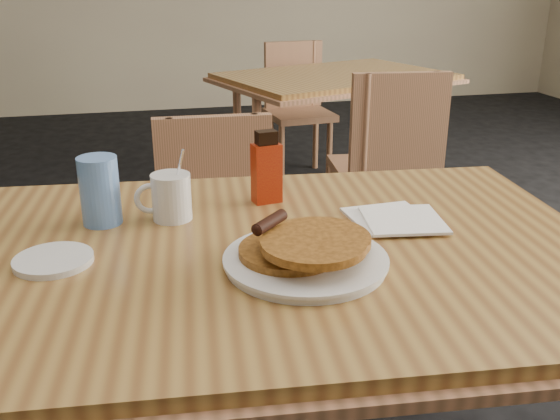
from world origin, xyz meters
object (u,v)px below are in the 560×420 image
at_px(neighbor_table, 335,82).
at_px(syrup_bottle, 267,169).
at_px(chair_main_far, 220,226).
at_px(main_table, 268,264).
at_px(chair_neighbor_near, 388,154).
at_px(pancake_plate, 306,253).
at_px(coffee_mug, 170,196).
at_px(chair_neighbor_far, 296,98).
at_px(blue_tumbler, 100,191).

bearing_deg(neighbor_table, syrup_bottle, -112.57).
bearing_deg(neighbor_table, chair_main_far, -121.66).
xyz_separation_m(main_table, chair_neighbor_near, (0.80, 1.30, -0.19)).
bearing_deg(pancake_plate, syrup_bottle, 89.84).
height_order(chair_neighbor_near, pancake_plate, chair_neighbor_near).
relative_size(chair_neighbor_near, coffee_mug, 5.60).
distance_m(chair_neighbor_far, pancake_plate, 2.93).
xyz_separation_m(pancake_plate, syrup_bottle, (0.00, 0.34, 0.05)).
bearing_deg(coffee_mug, main_table, -64.42).
bearing_deg(neighbor_table, chair_neighbor_near, -89.17).
distance_m(neighbor_table, blue_tumbler, 2.13).
height_order(main_table, syrup_bottle, syrup_bottle).
height_order(coffee_mug, blue_tumbler, coffee_mug).
relative_size(neighbor_table, blue_tumbler, 9.20).
distance_m(chair_main_far, chair_neighbor_near, 0.97).
relative_size(chair_neighbor_far, coffee_mug, 5.31).
xyz_separation_m(coffee_mug, syrup_bottle, (0.22, 0.06, 0.03)).
bearing_deg(chair_neighbor_near, neighbor_table, 97.30).
bearing_deg(chair_neighbor_near, chair_neighbor_far, 97.63).
relative_size(coffee_mug, syrup_bottle, 0.94).
distance_m(chair_neighbor_near, pancake_plate, 1.61).
bearing_deg(chair_neighbor_far, pancake_plate, -109.73).
distance_m(neighbor_table, chair_neighbor_near, 0.74).
xyz_separation_m(main_table, chair_main_far, (0.00, 0.74, -0.22)).
relative_size(syrup_bottle, blue_tumbler, 1.16).
height_order(neighbor_table, pancake_plate, pancake_plate).
bearing_deg(neighbor_table, coffee_mug, -117.61).
bearing_deg(blue_tumbler, chair_neighbor_far, 66.85).
height_order(pancake_plate, syrup_bottle, syrup_bottle).
bearing_deg(main_table, chair_main_far, 89.86).
xyz_separation_m(pancake_plate, blue_tumbler, (-0.36, 0.29, 0.05)).
bearing_deg(neighbor_table, chair_neighbor_far, 91.50).
bearing_deg(coffee_mug, chair_neighbor_far, 52.41).
height_order(chair_main_far, blue_tumbler, blue_tumbler).
relative_size(chair_main_far, pancake_plate, 2.77).
relative_size(coffee_mug, blue_tumbler, 1.09).
bearing_deg(pancake_plate, chair_neighbor_far, 75.70).
bearing_deg(blue_tumbler, chair_neighbor_near, 44.83).
height_order(chair_main_far, chair_neighbor_far, chair_neighbor_far).
distance_m(coffee_mug, syrup_bottle, 0.23).
relative_size(chair_main_far, coffee_mug, 5.27).
distance_m(chair_neighbor_near, coffee_mug, 1.50).
bearing_deg(blue_tumbler, syrup_bottle, 7.60).
height_order(main_table, chair_main_far, chair_main_far).
xyz_separation_m(neighbor_table, chair_neighbor_far, (-0.02, 0.71, -0.21)).
bearing_deg(coffee_mug, neighbor_table, 45.10).
distance_m(main_table, chair_neighbor_near, 1.53).
distance_m(neighbor_table, chair_neighbor_far, 0.74).
distance_m(main_table, syrup_bottle, 0.27).
relative_size(main_table, neighbor_table, 1.08).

